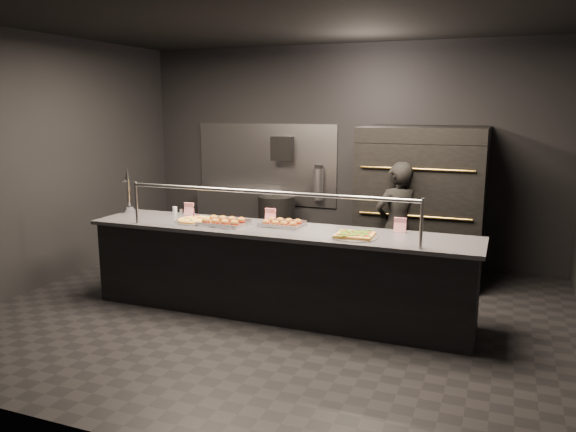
# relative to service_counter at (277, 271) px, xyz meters

# --- Properties ---
(room) EXTENTS (6.04, 6.00, 3.00)m
(room) POSITION_rel_service_counter_xyz_m (-0.02, 0.05, 1.03)
(room) COLOR black
(room) RESTS_ON ground
(service_counter) EXTENTS (4.10, 0.78, 1.37)m
(service_counter) POSITION_rel_service_counter_xyz_m (0.00, 0.00, 0.00)
(service_counter) COLOR black
(service_counter) RESTS_ON ground
(pizza_oven) EXTENTS (1.50, 1.23, 1.91)m
(pizza_oven) POSITION_rel_service_counter_xyz_m (1.20, 1.90, 0.50)
(pizza_oven) COLOR black
(pizza_oven) RESTS_ON ground
(prep_shelf) EXTENTS (1.20, 0.35, 0.90)m
(prep_shelf) POSITION_rel_service_counter_xyz_m (-1.60, 2.32, -0.01)
(prep_shelf) COLOR #99999E
(prep_shelf) RESTS_ON ground
(towel_dispenser) EXTENTS (0.30, 0.20, 0.35)m
(towel_dispenser) POSITION_rel_service_counter_xyz_m (-0.90, 2.39, 1.09)
(towel_dispenser) COLOR black
(towel_dispenser) RESTS_ON room
(fire_extinguisher) EXTENTS (0.14, 0.14, 0.51)m
(fire_extinguisher) POSITION_rel_service_counter_xyz_m (-0.35, 2.40, 0.60)
(fire_extinguisher) COLOR #B2B2B7
(fire_extinguisher) RESTS_ON room
(beer_tap) EXTENTS (0.14, 0.20, 0.54)m
(beer_tap) POSITION_rel_service_counter_xyz_m (-1.95, 0.16, 0.61)
(beer_tap) COLOR silver
(beer_tap) RESTS_ON service_counter
(round_pizza) EXTENTS (0.46, 0.46, 0.03)m
(round_pizza) POSITION_rel_service_counter_xyz_m (-0.95, -0.00, 0.47)
(round_pizza) COLOR silver
(round_pizza) RESTS_ON service_counter
(slider_tray_a) EXTENTS (0.56, 0.47, 0.08)m
(slider_tray_a) POSITION_rel_service_counter_xyz_m (-0.60, -0.02, 0.49)
(slider_tray_a) COLOR silver
(slider_tray_a) RESTS_ON service_counter
(slider_tray_b) EXTENTS (0.47, 0.36, 0.07)m
(slider_tray_b) POSITION_rel_service_counter_xyz_m (-0.00, 0.15, 0.48)
(slider_tray_b) COLOR silver
(slider_tray_b) RESTS_ON service_counter
(square_pizza) EXTENTS (0.45, 0.45, 0.05)m
(square_pizza) POSITION_rel_service_counter_xyz_m (0.85, -0.10, 0.47)
(square_pizza) COLOR silver
(square_pizza) RESTS_ON service_counter
(condiment_jar) EXTENTS (0.13, 0.05, 0.09)m
(condiment_jar) POSITION_rel_service_counter_xyz_m (-1.37, 0.28, 0.50)
(condiment_jar) COLOR silver
(condiment_jar) RESTS_ON service_counter
(tent_cards) EXTENTS (2.54, 0.04, 0.15)m
(tent_cards) POSITION_rel_service_counter_xyz_m (-0.06, 0.28, 0.53)
(tent_cards) COLOR white
(tent_cards) RESTS_ON service_counter
(trash_bin) EXTENTS (0.53, 0.53, 0.88)m
(trash_bin) POSITION_rel_service_counter_xyz_m (-0.90, 2.16, -0.02)
(trash_bin) COLOR black
(trash_bin) RESTS_ON ground
(worker) EXTENTS (0.66, 0.64, 1.53)m
(worker) POSITION_rel_service_counter_xyz_m (1.01, 1.25, 0.30)
(worker) COLOR black
(worker) RESTS_ON ground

